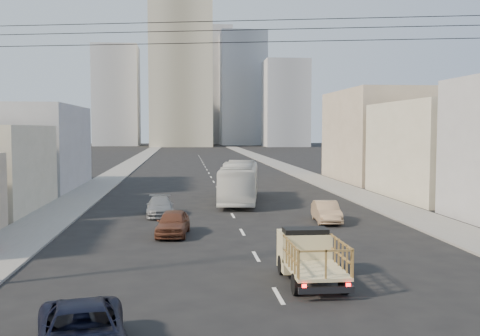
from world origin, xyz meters
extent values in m
plane|color=black|center=(0.00, 0.00, 0.00)|extent=(420.00, 420.00, 0.00)
cube|color=slate|center=(-11.75, 70.00, 0.06)|extent=(3.50, 180.00, 0.12)
cube|color=slate|center=(11.75, 70.00, 0.06)|extent=(3.50, 180.00, 0.12)
cube|color=silver|center=(0.00, 2.00, 0.01)|extent=(0.15, 2.00, 0.01)
cube|color=silver|center=(0.00, 8.00, 0.01)|extent=(0.15, 2.00, 0.01)
cube|color=silver|center=(0.00, 14.00, 0.01)|extent=(0.15, 2.00, 0.01)
cube|color=silver|center=(0.00, 20.00, 0.01)|extent=(0.15, 2.00, 0.01)
cube|color=silver|center=(0.00, 26.00, 0.01)|extent=(0.15, 2.00, 0.01)
cube|color=silver|center=(0.00, 32.00, 0.01)|extent=(0.15, 2.00, 0.01)
cube|color=silver|center=(0.00, 38.00, 0.01)|extent=(0.15, 2.00, 0.01)
cube|color=silver|center=(0.00, 44.00, 0.01)|extent=(0.15, 2.00, 0.01)
cube|color=silver|center=(0.00, 50.00, 0.01)|extent=(0.15, 2.00, 0.01)
cube|color=silver|center=(0.00, 56.00, 0.01)|extent=(0.15, 2.00, 0.01)
cube|color=silver|center=(0.00, 62.00, 0.01)|extent=(0.15, 2.00, 0.01)
cube|color=silver|center=(0.00, 68.00, 0.01)|extent=(0.15, 2.00, 0.01)
cube|color=silver|center=(0.00, 74.00, 0.01)|extent=(0.15, 2.00, 0.01)
cube|color=silver|center=(0.00, 80.00, 0.01)|extent=(0.15, 2.00, 0.01)
cube|color=silver|center=(0.00, 86.00, 0.01)|extent=(0.15, 2.00, 0.01)
cube|color=silver|center=(0.00, 92.00, 0.01)|extent=(0.15, 2.00, 0.01)
cube|color=silver|center=(0.00, 98.00, 0.01)|extent=(0.15, 2.00, 0.01)
cube|color=silver|center=(0.00, 104.00, 0.01)|extent=(0.15, 2.00, 0.01)
cube|color=#CCBD89|center=(1.47, 2.71, 0.70)|extent=(1.90, 3.00, 0.12)
cube|color=#CCBD89|center=(1.47, 4.71, 0.95)|extent=(1.90, 1.60, 1.50)
cube|color=black|center=(1.47, 4.46, 1.55)|extent=(1.70, 0.90, 0.70)
cube|color=#2D2D33|center=(1.47, 1.16, 0.40)|extent=(1.90, 0.12, 0.22)
cube|color=#FF0C0C|center=(0.72, 1.16, 0.55)|extent=(0.15, 0.05, 0.12)
cube|color=#FF0C0C|center=(2.22, 1.16, 0.55)|extent=(0.15, 0.05, 0.12)
cylinder|color=black|center=(0.62, 4.81, 0.38)|extent=(0.25, 0.76, 0.76)
cylinder|color=black|center=(2.32, 4.81, 0.38)|extent=(0.25, 0.76, 0.76)
cylinder|color=black|center=(0.62, 2.01, 0.38)|extent=(0.25, 0.76, 0.76)
cylinder|color=black|center=(2.32, 2.01, 0.38)|extent=(0.25, 0.76, 0.76)
imported|color=black|center=(-5.77, -2.88, 0.67)|extent=(3.08, 5.15, 1.34)
imported|color=silver|center=(1.13, 27.01, 1.58)|extent=(4.25, 11.60, 3.16)
imported|color=brown|center=(-3.83, 13.48, 0.68)|extent=(2.00, 4.15, 1.36)
imported|color=tan|center=(5.52, 16.82, 0.65)|extent=(1.67, 4.02, 1.29)
imported|color=gray|center=(-4.82, 20.46, 0.62)|extent=(1.90, 4.31, 1.23)
cylinder|color=black|center=(0.00, 1.50, 9.30)|extent=(23.01, 5.02, 0.02)
cylinder|color=black|center=(0.00, 1.50, 9.00)|extent=(23.01, 5.02, 0.02)
cylinder|color=black|center=(0.00, 1.50, 8.60)|extent=(23.01, 5.02, 0.02)
cube|color=#B6AF93|center=(19.50, 28.00, 4.00)|extent=(11.00, 14.00, 8.00)
cube|color=tan|center=(20.00, 44.00, 5.00)|extent=(12.00, 16.00, 10.00)
cube|color=#99999B|center=(-19.50, 39.00, 4.00)|extent=(12.00, 16.00, 8.00)
cube|color=#9D9579|center=(-4.00, 170.00, 30.00)|extent=(20.00, 20.00, 60.00)
cube|color=#9A9CA2|center=(18.00, 185.00, 20.00)|extent=(16.00, 16.00, 40.00)
cube|color=#9A9CA2|center=(-26.00, 180.00, 17.00)|extent=(15.00, 15.00, 34.00)
cube|color=#99999B|center=(6.00, 200.00, 22.00)|extent=(18.00, 18.00, 44.00)
cube|color=#9A9CA2|center=(30.00, 165.00, 14.00)|extent=(14.00, 14.00, 28.00)
camera|label=1|loc=(-3.22, -16.79, 5.76)|focal=42.00mm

